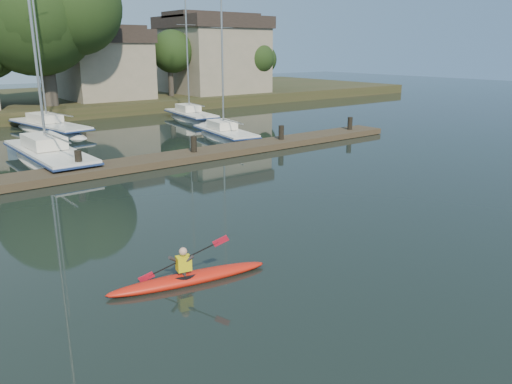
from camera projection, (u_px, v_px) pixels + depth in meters
ground at (364, 259)px, 13.75m from camera, size 160.00×160.00×0.00m
kayak at (189, 276)px, 12.37m from camera, size 4.15×1.35×1.32m
dock at (141, 163)px, 24.30m from camera, size 34.00×2.00×1.80m
sailboat_2 at (50, 167)px, 25.34m from camera, size 2.55×10.02×16.51m
sailboat_3 at (225, 141)px, 32.05m from camera, size 2.97×7.51×11.79m
sailboat_6 at (50, 134)px, 34.66m from camera, size 3.79×10.26×15.98m
sailboat_7 at (191, 122)px, 40.43m from camera, size 3.02×8.07×12.70m
shore at (26, 75)px, 44.34m from camera, size 90.00×25.25×12.75m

